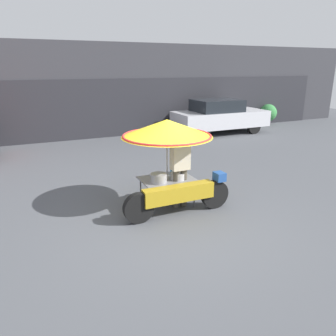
% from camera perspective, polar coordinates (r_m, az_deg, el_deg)
% --- Properties ---
extents(ground_plane, '(36.00, 36.00, 0.00)m').
position_cam_1_polar(ground_plane, '(6.45, 1.17, -9.15)').
color(ground_plane, '#4C4F54').
extents(shopfront_building, '(28.00, 2.06, 3.83)m').
position_cam_1_polar(shopfront_building, '(14.78, -15.05, 12.93)').
color(shopfront_building, '#38383D').
rests_on(shopfront_building, ground).
extents(vendor_motorcycle_cart, '(2.29, 1.88, 1.85)m').
position_cam_1_polar(vendor_motorcycle_cart, '(6.67, 0.10, 4.73)').
color(vendor_motorcycle_cart, black).
rests_on(vendor_motorcycle_cart, ground).
extents(vendor_person, '(0.38, 0.22, 1.67)m').
position_cam_1_polar(vendor_person, '(6.76, 2.12, 0.69)').
color(vendor_person, '#4C473D').
rests_on(vendor_person, ground).
extents(parked_car, '(4.20, 1.72, 1.50)m').
position_cam_1_polar(parked_car, '(14.87, 8.97, 8.92)').
color(parked_car, black).
rests_on(parked_car, ground).
extents(potted_plant, '(0.87, 0.87, 1.05)m').
position_cam_1_polar(potted_plant, '(17.67, 17.02, 9.12)').
color(potted_plant, '#2D2D33').
rests_on(potted_plant, ground).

